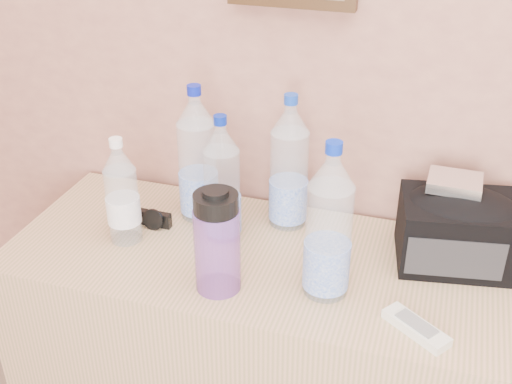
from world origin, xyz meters
The scene contains 11 objects.
dresser centered at (-0.47, 1.73, 0.38)m, with size 1.20×0.50×0.75m, color tan.
pet_large_a centered at (-0.58, 1.79, 0.89)m, with size 0.09×0.09×0.32m.
pet_large_b centered at (-0.67, 1.86, 0.91)m, with size 0.10×0.10×0.35m.
pet_large_c centered at (-0.44, 1.89, 0.90)m, with size 0.09×0.09×0.35m.
pet_large_d centered at (-0.29, 1.64, 0.91)m, with size 0.10×0.10×0.36m.
pet_small centered at (-0.80, 1.70, 0.87)m, with size 0.08×0.08×0.27m.
nalgene_bottle centered at (-0.52, 1.59, 0.87)m, with size 0.10×0.10×0.24m.
sunglasses centered at (-0.79, 1.77, 0.77)m, with size 0.15×0.06×0.04m, color black, non-canonical shape.
ac_remote centered at (-0.09, 1.57, 0.76)m, with size 0.15×0.05×0.02m, color white.
toiletry_bag centered at (-0.03, 1.84, 0.84)m, with size 0.26×0.19×0.18m, color black, non-canonical shape.
foil_packet centered at (-0.05, 1.87, 0.94)m, with size 0.12×0.10×0.02m, color silver.
Camera 1 is at (-0.10, 0.53, 1.62)m, focal length 45.00 mm.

